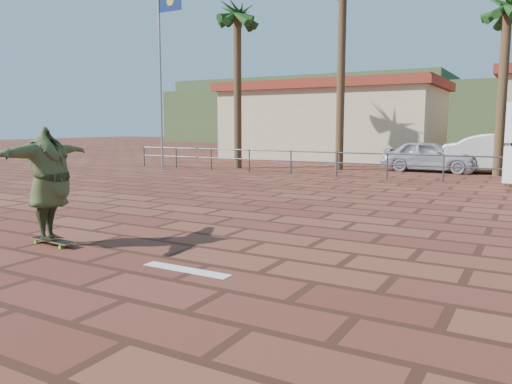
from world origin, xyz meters
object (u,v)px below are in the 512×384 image
longboard (53,241)px  car_white (506,154)px  car_silver (429,156)px  skateboarder (49,184)px

longboard → car_white: 18.63m
longboard → car_white: (5.91, 17.65, 0.75)m
car_silver → car_white: (2.97, 0.50, 0.15)m
skateboarder → car_silver: bearing=-26.9°
skateboarder → car_white: (5.91, 17.65, -0.22)m
car_silver → car_white: bearing=-79.8°
car_silver → car_white: 3.01m
longboard → car_white: car_white is taller
longboard → skateboarder: bearing=-162.4°
skateboarder → car_white: 18.61m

